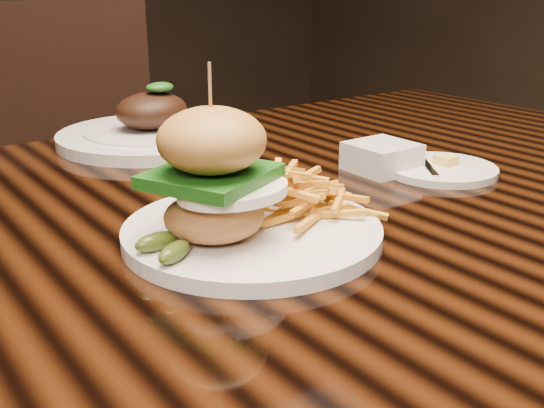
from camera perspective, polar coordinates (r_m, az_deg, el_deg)
dining_table at (r=0.76m, az=-3.43°, el=-5.66°), size 1.60×0.90×0.75m
burger_plate at (r=0.62m, az=-2.30°, el=0.55°), size 0.26×0.26×0.18m
side_saucer at (r=0.89m, az=14.86°, el=3.07°), size 0.15×0.15×0.02m
ramekin at (r=0.88m, az=9.81°, el=4.17°), size 0.11×0.11×0.04m
far_dish at (r=1.04m, az=-10.61°, el=6.46°), size 0.30×0.30×0.10m
chair_far at (r=1.61m, az=-17.66°, el=2.02°), size 0.55×0.56×0.95m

